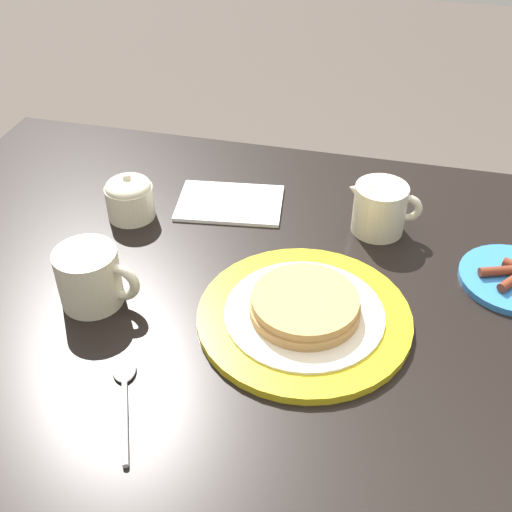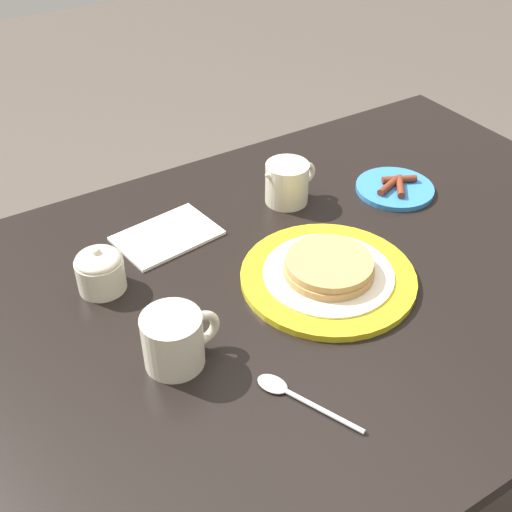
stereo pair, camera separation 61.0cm
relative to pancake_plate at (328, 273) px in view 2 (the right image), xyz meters
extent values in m
cube|color=black|center=(-0.02, 0.03, -0.03)|extent=(1.31, 0.87, 0.03)
cube|color=black|center=(0.58, 0.40, -0.39)|extent=(0.07, 0.07, 0.70)
cylinder|color=gold|center=(0.00, 0.00, -0.01)|extent=(0.28, 0.28, 0.01)
cylinder|color=beige|center=(0.00, 0.00, 0.00)|extent=(0.21, 0.21, 0.00)
cylinder|color=tan|center=(0.00, 0.00, 0.01)|extent=(0.15, 0.15, 0.01)
cylinder|color=tan|center=(0.00, 0.00, 0.02)|extent=(0.14, 0.14, 0.01)
cylinder|color=#337AC6|center=(0.28, 0.15, -0.01)|extent=(0.15, 0.15, 0.01)
cylinder|color=maroon|center=(0.26, 0.15, 0.00)|extent=(0.07, 0.04, 0.01)
cylinder|color=maroon|center=(0.29, 0.16, 0.00)|extent=(0.07, 0.04, 0.01)
cylinder|color=maroon|center=(0.28, 0.14, 0.00)|extent=(0.05, 0.06, 0.01)
cylinder|color=beige|center=(-0.29, -0.03, 0.03)|extent=(0.09, 0.09, 0.08)
torus|color=beige|center=(-0.25, -0.03, 0.03)|extent=(0.06, 0.01, 0.06)
cylinder|color=brown|center=(-0.29, -0.03, 0.06)|extent=(0.07, 0.07, 0.00)
cylinder|color=beige|center=(0.07, 0.23, 0.03)|extent=(0.08, 0.08, 0.08)
cone|color=beige|center=(0.04, 0.23, 0.05)|extent=(0.04, 0.04, 0.04)
torus|color=beige|center=(0.12, 0.23, 0.03)|extent=(0.05, 0.01, 0.05)
cylinder|color=beige|center=(-0.32, 0.18, 0.01)|extent=(0.08, 0.08, 0.05)
ellipsoid|color=beige|center=(-0.32, 0.18, 0.04)|extent=(0.07, 0.07, 0.03)
sphere|color=beige|center=(-0.32, 0.18, 0.06)|extent=(0.01, 0.01, 0.01)
cube|color=white|center=(-0.17, 0.25, -0.01)|extent=(0.19, 0.14, 0.01)
cylinder|color=silver|center=(-0.17, -0.21, -0.01)|extent=(0.05, 0.11, 0.01)
ellipsoid|color=silver|center=(-0.20, -0.14, -0.01)|extent=(0.04, 0.05, 0.01)
camera|label=1|loc=(0.08, -0.61, 0.58)|focal=45.00mm
camera|label=2|loc=(-0.52, -0.62, 0.66)|focal=45.00mm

